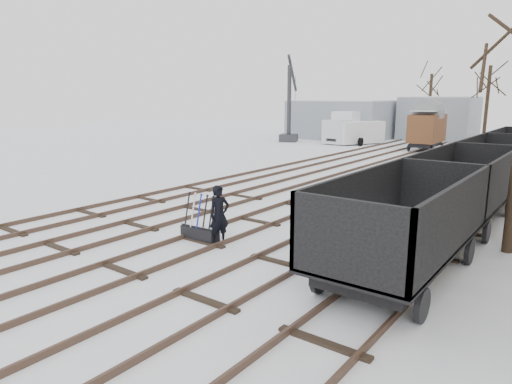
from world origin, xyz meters
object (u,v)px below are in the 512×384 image
freight_wagon_a (402,240)px  panel_van (358,132)px  ground_frame (200,232)px  box_van_wagon (427,127)px  worker (219,215)px  lorry (349,127)px  crane (290,119)px

freight_wagon_a → panel_van: bearing=116.4°
freight_wagon_a → ground_frame: bearing=-172.4°
panel_van → box_van_wagon: bearing=12.4°
worker → box_van_wagon: bearing=23.9°
freight_wagon_a → lorry: size_ratio=0.94×
box_van_wagon → panel_van: (-6.89, 1.54, -0.82)m
freight_wagon_a → panel_van: size_ratio=1.20×
box_van_wagon → worker: bearing=-86.6°
box_van_wagon → crane: 13.51m
ground_frame → box_van_wagon: bearing=91.0°
box_van_wagon → lorry: bearing=162.5°
ground_frame → lorry: lorry is taller
freight_wagon_a → crane: size_ratio=0.76×
worker → box_van_wagon: 29.32m
box_van_wagon → ground_frame: bearing=-88.1°
ground_frame → freight_wagon_a: bearing=5.1°
box_van_wagon → panel_van: 7.11m
worker → freight_wagon_a: 5.49m
lorry → crane: (-5.23, -2.57, 0.66)m
panel_van → crane: crane is taller
worker → box_van_wagon: box_van_wagon is taller
crane → worker: bearing=-83.7°
freight_wagon_a → box_van_wagon: (-8.01, 28.47, 0.95)m
ground_frame → worker: size_ratio=0.80×
lorry → panel_van: bearing=-27.4°
worker → lorry: 33.35m
freight_wagon_a → panel_van: 33.50m
box_van_wagon → crane: (-13.50, -0.23, 0.28)m
freight_wagon_a → box_van_wagon: box_van_wagon is taller
ground_frame → box_van_wagon: (-1.82, 29.29, 1.66)m
worker → freight_wagon_a: (5.44, 0.73, 0.07)m
panel_van → crane: size_ratio=0.63×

